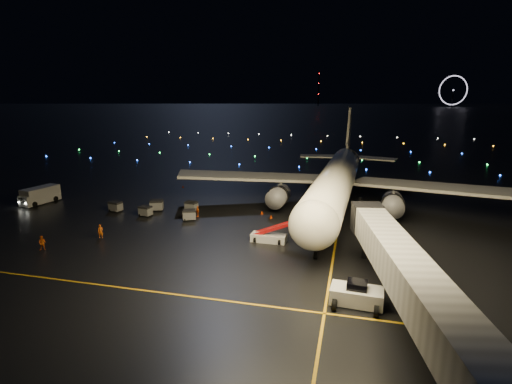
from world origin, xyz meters
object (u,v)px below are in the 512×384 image
at_px(pushback_tug, 357,293).
at_px(crew_c, 198,211).
at_px(baggage_cart_3, 145,211).
at_px(crew_a, 101,231).
at_px(baggage_cart_0, 189,215).
at_px(service_truck, 41,195).
at_px(baggage_cart_1, 191,206).
at_px(belt_loader, 269,230).
at_px(baggage_cart_4, 116,207).
at_px(baggage_cart_2, 157,205).
at_px(crew_b, 42,243).
at_px(airliner, 339,160).

bearing_deg(pushback_tug, crew_c, 142.15).
xyz_separation_m(crew_c, baggage_cart_3, (-8.08, -1.62, -0.08)).
height_order(crew_a, baggage_cart_0, crew_a).
distance_m(pushback_tug, crew_c, 32.40).
bearing_deg(service_truck, baggage_cart_1, 13.75).
bearing_deg(baggage_cart_0, belt_loader, -46.45).
relative_size(baggage_cart_1, baggage_cart_3, 1.00).
xyz_separation_m(crew_c, baggage_cart_0, (-0.57, -1.91, -0.06)).
bearing_deg(baggage_cart_0, crew_a, -151.39).
relative_size(crew_c, baggage_cart_4, 0.91).
distance_m(service_truck, baggage_cart_2, 21.90).
xyz_separation_m(baggage_cart_3, baggage_cart_4, (-5.99, 1.12, 0.03)).
relative_size(belt_loader, crew_b, 3.61).
distance_m(crew_c, baggage_cart_0, 1.99).
xyz_separation_m(belt_loader, baggage_cart_2, (-20.90, 9.58, -0.73)).
xyz_separation_m(pushback_tug, baggage_cart_4, (-38.18, 21.14, -0.29)).
distance_m(belt_loader, service_truck, 43.70).
distance_m(service_truck, baggage_cart_4, 15.74).
relative_size(crew_a, baggage_cart_1, 1.01).
xyz_separation_m(service_truck, crew_b, (16.68, -18.52, -0.53)).
height_order(crew_b, baggage_cart_4, crew_b).
bearing_deg(baggage_cart_2, baggage_cart_0, -44.29).
bearing_deg(crew_a, baggage_cart_2, 52.58).
xyz_separation_m(crew_b, baggage_cart_1, (10.84, 20.29, -0.13)).
distance_m(crew_c, baggage_cart_1, 3.52).
distance_m(belt_loader, baggage_cart_3, 22.08).
relative_size(belt_loader, crew_a, 3.55).
bearing_deg(baggage_cart_4, baggage_cart_0, 5.21).
bearing_deg(baggage_cart_0, baggage_cart_1, 86.85).
height_order(baggage_cart_0, baggage_cart_3, baggage_cart_0).
relative_size(crew_b, baggage_cart_1, 0.99).
height_order(crew_a, baggage_cart_4, crew_a).
bearing_deg(baggage_cart_2, baggage_cart_4, -179.73).
bearing_deg(baggage_cart_1, crew_a, -103.02).
bearing_deg(airliner, crew_a, -138.00).
relative_size(airliner, crew_a, 29.97).
bearing_deg(baggage_cart_3, crew_b, -97.77).
distance_m(crew_a, baggage_cart_4, 12.73).
bearing_deg(service_truck, airliner, 22.48).
distance_m(baggage_cart_0, baggage_cart_2, 8.08).
bearing_deg(baggage_cart_3, belt_loader, -7.19).
bearing_deg(belt_loader, airliner, 71.12).
bearing_deg(baggage_cart_1, service_truck, -165.42).
xyz_separation_m(crew_a, crew_c, (8.78, 12.09, -0.06)).
bearing_deg(baggage_cart_0, pushback_tug, -61.10).
xyz_separation_m(belt_loader, crew_b, (-26.10, -9.58, -0.69)).
relative_size(service_truck, baggage_cart_3, 4.25).
distance_m(baggage_cart_1, baggage_cart_3, 7.32).
height_order(airliner, service_truck, airliner).
xyz_separation_m(crew_b, baggage_cart_2, (5.20, 19.16, -0.04)).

